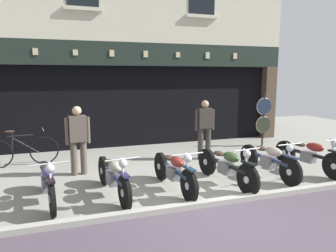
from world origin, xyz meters
name	(u,v)px	position (x,y,z in m)	size (l,w,h in m)	color
ground	(251,234)	(0.00, -0.98, -0.04)	(21.88, 22.00, 0.18)	gray
shop_facade	(132,90)	(0.00, 6.99, 1.77)	(10.18, 4.42, 6.63)	black
motorcycle_far_left	(48,181)	(-2.87, 1.14, 0.41)	(0.62, 1.92, 0.90)	black
motorcycle_left	(113,175)	(-1.70, 1.08, 0.41)	(0.62, 2.02, 0.90)	black
motorcycle_center_left	(174,170)	(-0.49, 1.01, 0.41)	(0.62, 1.98, 0.90)	black
motorcycle_center	(226,165)	(0.68, 0.98, 0.42)	(0.62, 2.04, 0.90)	black
motorcycle_center_right	(269,159)	(1.84, 1.12, 0.41)	(0.62, 1.99, 0.90)	black
motorcycle_right	(309,155)	(3.01, 1.16, 0.42)	(0.62, 2.03, 0.90)	black
salesman_left	(78,137)	(-2.24, 2.69, 0.89)	(0.56, 0.26, 1.60)	brown
shopkeeper_center	(205,127)	(1.13, 3.04, 0.90)	(0.56, 0.26, 1.63)	#38332D
tyre_sign_pole	(264,116)	(3.65, 3.91, 0.99)	(0.54, 0.06, 1.71)	#232328
advert_board_near	(60,101)	(-2.58, 5.40, 1.52)	(0.82, 0.03, 0.92)	silver
leaning_bicycle	(21,151)	(-3.59, 3.92, 0.39)	(1.81, 0.50, 0.96)	black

